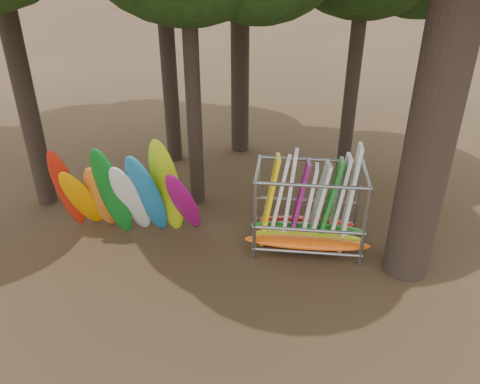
# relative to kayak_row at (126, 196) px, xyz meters

# --- Properties ---
(ground) EXTENTS (120.00, 120.00, 0.00)m
(ground) POSITION_rel_kayak_row_xyz_m (2.69, -1.08, -1.33)
(ground) COLOR #47331E
(ground) RESTS_ON ground
(lake) EXTENTS (160.00, 160.00, 0.00)m
(lake) POSITION_rel_kayak_row_xyz_m (2.69, 58.92, -1.33)
(lake) COLOR gray
(lake) RESTS_ON ground
(kayak_row) EXTENTS (3.95, 1.97, 3.24)m
(kayak_row) POSITION_rel_kayak_row_xyz_m (0.00, 0.00, 0.00)
(kayak_row) COLOR red
(kayak_row) RESTS_ON ground
(storage_rack) EXTENTS (3.18, 1.53, 2.87)m
(storage_rack) POSITION_rel_kayak_row_xyz_m (4.69, 0.24, -0.30)
(storage_rack) COLOR gray
(storage_rack) RESTS_ON ground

